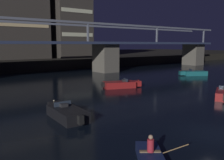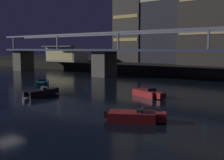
% 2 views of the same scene
% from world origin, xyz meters
% --- Properties ---
extents(ground_plane, '(400.00, 400.00, 0.00)m').
position_xyz_m(ground_plane, '(0.00, 0.00, 0.00)').
color(ground_plane, black).
extents(river_bridge, '(92.49, 6.40, 9.38)m').
position_xyz_m(river_bridge, '(0.00, 32.54, 4.27)').
color(river_bridge, '#605B51').
rests_on(river_bridge, ground).
extents(tower_east_tall, '(9.07, 12.16, 28.84)m').
position_xyz_m(tower_east_tall, '(15.38, 51.63, 16.47)').
color(tower_east_tall, '#38332D').
rests_on(tower_east_tall, far_riverbank).
extents(speedboat_near_right, '(5.12, 3.01, 1.16)m').
position_xyz_m(speedboat_near_right, '(5.52, 16.38, 0.41)').
color(speedboat_near_right, maroon).
rests_on(speedboat_near_right, ground).
extents(speedboat_mid_left, '(4.83, 3.71, 1.16)m').
position_xyz_m(speedboat_mid_left, '(23.80, 18.44, 0.41)').
color(speedboat_mid_left, '#196066').
rests_on(speedboat_mid_left, ground).
extents(speedboat_mid_center, '(1.94, 5.21, 1.16)m').
position_xyz_m(speedboat_mid_center, '(-5.94, 8.57, 0.41)').
color(speedboat_mid_center, black).
rests_on(speedboat_mid_center, ground).
extents(dinghy_with_paddler, '(2.69, 2.75, 1.36)m').
position_xyz_m(dinghy_with_paddler, '(-5.82, -0.06, 0.28)').
color(dinghy_with_paddler, '#19234C').
rests_on(dinghy_with_paddler, ground).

